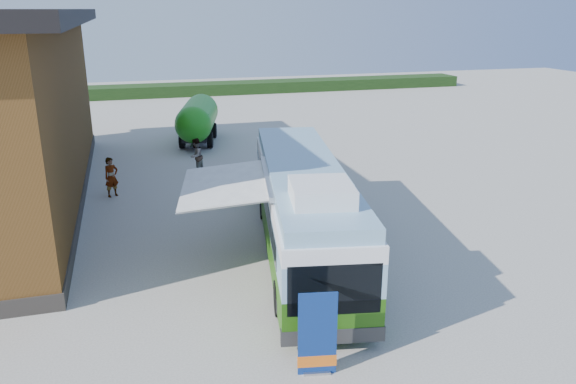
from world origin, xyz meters
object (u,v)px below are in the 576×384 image
object	(u,v)px
person_b	(196,156)
slurry_tanker	(198,118)
bus	(303,206)
picnic_table	(303,277)
person_a	(111,177)
banner	(317,341)

from	to	relation	value
person_b	slurry_tanker	xyz separation A→B (m)	(0.96, 6.51, 0.60)
bus	picnic_table	size ratio (longest dim) A/B	6.46
person_b	person_a	bearing A→B (deg)	-20.72
slurry_tanker	person_b	bearing A→B (deg)	-84.92
banner	person_a	xyz separation A→B (m)	(-4.33, 13.81, 0.04)
banner	person_a	distance (m)	14.47
banner	person_a	world-z (taller)	banner
bus	person_a	bearing A→B (deg)	137.56
bus	person_b	distance (m)	10.53
bus	slurry_tanker	world-z (taller)	bus
picnic_table	banner	bearing A→B (deg)	-84.07
banner	person_b	xyz separation A→B (m)	(-0.50, 16.30, 0.05)
picnic_table	person_b	world-z (taller)	person_b
bus	banner	size ratio (longest dim) A/B	5.90
banner	picnic_table	distance (m)	3.40
banner	picnic_table	xyz separation A→B (m)	(0.74, 3.32, -0.18)
person_a	slurry_tanker	distance (m)	10.21
person_b	slurry_tanker	size ratio (longest dim) A/B	0.25
banner	slurry_tanker	distance (m)	22.82
person_a	picnic_table	bearing A→B (deg)	-93.76
slurry_tanker	picnic_table	bearing A→B (deg)	-75.68
person_a	person_b	xyz separation A→B (m)	(3.82, 2.49, 0.01)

